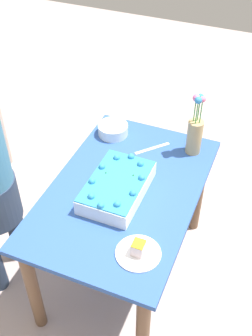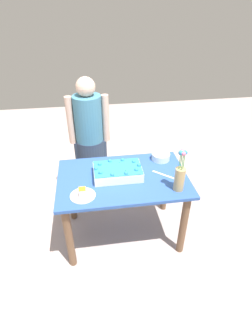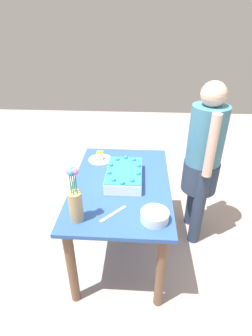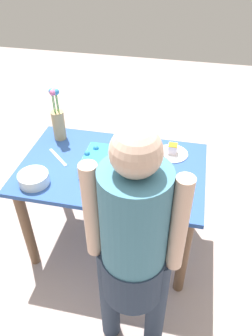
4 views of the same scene
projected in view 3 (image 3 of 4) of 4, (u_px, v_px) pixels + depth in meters
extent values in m
plane|color=#B09B95|center=(122.00, 247.00, 2.49)|extent=(8.00, 8.00, 0.00)
cube|color=#2D529E|center=(121.00, 184.00, 2.12)|extent=(1.21, 0.78, 0.03)
cylinder|color=brown|center=(96.00, 184.00, 2.78)|extent=(0.07, 0.07, 0.71)
cylinder|color=brown|center=(72.00, 267.00, 1.87)|extent=(0.07, 0.07, 0.71)
cylinder|color=brown|center=(155.00, 186.00, 2.75)|extent=(0.07, 0.07, 0.71)
cylinder|color=brown|center=(161.00, 272.00, 1.83)|extent=(0.07, 0.07, 0.71)
cube|color=white|center=(124.00, 175.00, 2.13)|extent=(0.44, 0.28, 0.09)
cube|color=#2C85C0|center=(124.00, 170.00, 2.10)|extent=(0.43, 0.28, 0.01)
sphere|color=#2C85C0|center=(122.00, 183.00, 1.93)|extent=(0.04, 0.04, 0.04)
sphere|color=#2C85C0|center=(132.00, 181.00, 1.95)|extent=(0.04, 0.04, 0.04)
sphere|color=#2C85C0|center=(138.00, 174.00, 2.04)|extent=(0.04, 0.04, 0.04)
sphere|color=#2C85C0|center=(139.00, 166.00, 2.14)|extent=(0.04, 0.04, 0.04)
sphere|color=#2C85C0|center=(134.00, 160.00, 2.23)|extent=(0.04, 0.04, 0.04)
sphere|color=#2C85C0|center=(126.00, 157.00, 2.27)|extent=(0.04, 0.04, 0.04)
sphere|color=#2C85C0|center=(117.00, 159.00, 2.24)|extent=(0.04, 0.04, 0.04)
sphere|color=#2C85C0|center=(111.00, 165.00, 2.16)|extent=(0.04, 0.04, 0.04)
sphere|color=#2C85C0|center=(109.00, 173.00, 2.05)|extent=(0.04, 0.04, 0.04)
sphere|color=#2C85C0|center=(113.00, 180.00, 1.96)|extent=(0.04, 0.04, 0.04)
cone|color=#2D8438|center=(134.00, 172.00, 2.07)|extent=(0.02, 0.02, 0.02)
cone|color=#2D8438|center=(115.00, 174.00, 2.05)|extent=(0.02, 0.02, 0.02)
cylinder|color=white|center=(100.00, 159.00, 2.44)|extent=(0.22, 0.22, 0.01)
cube|color=#F4DAD7|center=(100.00, 156.00, 2.42)|extent=(0.06, 0.06, 0.07)
cube|color=gold|center=(100.00, 153.00, 2.40)|extent=(0.06, 0.06, 0.01)
cube|color=silver|center=(113.00, 214.00, 1.78)|extent=(0.18, 0.17, 0.00)
cylinder|color=tan|center=(76.00, 206.00, 1.68)|extent=(0.09, 0.09, 0.22)
cylinder|color=#2D8438|center=(72.00, 184.00, 1.57)|extent=(0.01, 0.01, 0.15)
sphere|color=#2D7BCD|center=(71.00, 173.00, 1.53)|extent=(0.04, 0.04, 0.04)
cylinder|color=#2D8438|center=(76.00, 183.00, 1.59)|extent=(0.01, 0.01, 0.15)
sphere|color=#D1649B|center=(75.00, 172.00, 1.55)|extent=(0.04, 0.04, 0.04)
cylinder|color=#2D8438|center=(74.00, 181.00, 1.60)|extent=(0.01, 0.01, 0.15)
sphere|color=teal|center=(73.00, 170.00, 1.56)|extent=(0.04, 0.04, 0.04)
cylinder|color=#2D8438|center=(70.00, 182.00, 1.59)|extent=(0.01, 0.01, 0.15)
sphere|color=#DF668F|center=(69.00, 172.00, 1.55)|extent=(0.03, 0.03, 0.03)
cylinder|color=silver|center=(155.00, 216.00, 1.71)|extent=(0.19, 0.19, 0.07)
cylinder|color=#28364D|center=(194.00, 192.00, 2.60)|extent=(0.11, 0.11, 0.78)
cylinder|color=#28364D|center=(198.00, 208.00, 2.38)|extent=(0.11, 0.11, 0.78)
cylinder|color=#28364D|center=(200.00, 176.00, 2.35)|extent=(0.31, 0.31, 0.28)
cylinder|color=teal|center=(207.00, 137.00, 2.16)|extent=(0.30, 0.30, 0.52)
sphere|color=beige|center=(214.00, 94.00, 1.98)|extent=(0.20, 0.20, 0.20)
cylinder|color=beige|center=(202.00, 128.00, 2.32)|extent=(0.08, 0.08, 0.52)
cylinder|color=beige|center=(212.00, 147.00, 2.00)|extent=(0.08, 0.08, 0.52)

